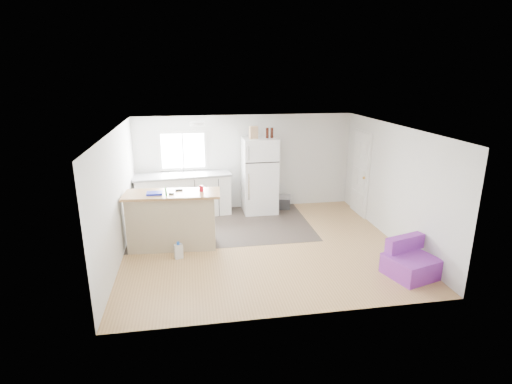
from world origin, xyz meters
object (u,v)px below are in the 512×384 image
(cooler, at_px, (282,202))
(cleaner_jug, at_px, (179,251))
(kitchen_cabinets, at_px, (183,194))
(mop, at_px, (166,240))
(refrigerator, at_px, (260,175))
(peninsula, at_px, (172,220))
(red_cup, at_px, (201,188))
(purple_seat, at_px, (410,263))
(bottle_right, at_px, (272,133))
(blue_tray, at_px, (155,193))
(cardboard_box, at_px, (254,132))
(bottle_left, at_px, (267,133))

(cooler, distance_m, cleaner_jug, 3.61)
(kitchen_cabinets, relative_size, mop, 1.79)
(refrigerator, bearing_deg, peninsula, -139.20)
(mop, distance_m, red_cup, 1.24)
(red_cup, bearing_deg, mop, -166.61)
(kitchen_cabinets, distance_m, peninsula, 1.91)
(refrigerator, distance_m, cooler, 0.98)
(kitchen_cabinets, relative_size, purple_seat, 2.53)
(cooler, distance_m, purple_seat, 4.09)
(kitchen_cabinets, relative_size, red_cup, 19.87)
(kitchen_cabinets, height_order, cleaner_jug, kitchen_cabinets)
(refrigerator, relative_size, bottle_right, 7.51)
(peninsula, bearing_deg, red_cup, 4.03)
(refrigerator, xyz_separation_m, blue_tray, (-2.40, -1.89, 0.23))
(peninsula, height_order, purple_seat, peninsula)
(peninsula, height_order, cleaner_jug, peninsula)
(mop, bearing_deg, red_cup, 24.55)
(cooler, xyz_separation_m, cleaner_jug, (-2.59, -2.52, -0.03))
(cardboard_box, distance_m, bottle_left, 0.35)
(peninsula, height_order, bottle_right, bottle_right)
(refrigerator, height_order, cleaner_jug, refrigerator)
(refrigerator, distance_m, red_cup, 2.39)
(cleaner_jug, relative_size, bottle_right, 1.35)
(cleaner_jug, bearing_deg, bottle_right, 28.96)
(purple_seat, distance_m, bottle_left, 4.48)
(cleaner_jug, height_order, bottle_right, bottle_right)
(refrigerator, bearing_deg, red_cup, -129.54)
(blue_tray, bearing_deg, bottle_right, 34.50)
(refrigerator, xyz_separation_m, red_cup, (-1.49, -1.85, 0.27))
(cardboard_box, height_order, bottle_left, cardboard_box)
(blue_tray, bearing_deg, refrigerator, 38.28)
(red_cup, bearing_deg, peninsula, -179.80)
(blue_tray, height_order, bottle_left, bottle_left)
(red_cup, height_order, bottle_left, bottle_left)
(kitchen_cabinets, relative_size, refrigerator, 1.27)
(red_cup, distance_m, bottle_left, 2.59)
(cooler, distance_m, cardboard_box, 2.02)
(refrigerator, relative_size, mop, 1.41)
(kitchen_cabinets, xyz_separation_m, refrigerator, (1.89, -0.05, 0.41))
(mop, bearing_deg, refrigerator, 53.36)
(cooler, height_order, cleaner_jug, cooler)
(cleaner_jug, bearing_deg, kitchen_cabinets, 70.78)
(cooler, xyz_separation_m, bottle_left, (-0.43, -0.15, 1.83))
(kitchen_cabinets, relative_size, bottle_right, 9.54)
(cooler, relative_size, mop, 0.39)
(kitchen_cabinets, xyz_separation_m, bottle_left, (2.07, -0.09, 1.48))
(purple_seat, distance_m, blue_tray, 4.87)
(purple_seat, height_order, red_cup, red_cup)
(cleaner_jug, bearing_deg, peninsula, 84.38)
(blue_tray, bearing_deg, kitchen_cabinets, 75.45)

